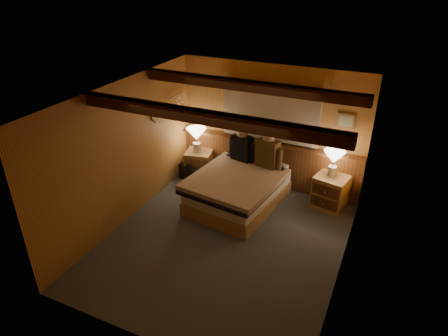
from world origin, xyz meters
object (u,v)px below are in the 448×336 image
Objects in this scene: nightstand_left at (199,164)px; duffel_bag at (193,172)px; nightstand_right at (330,192)px; lamp_left at (196,135)px; person_left at (242,146)px; person_right at (268,152)px; lamp_right at (334,158)px; bed at (238,189)px.

duffel_bag is (-0.06, -0.16, -0.12)m from nightstand_left.
lamp_left reaches higher than nightstand_right.
person_right is at bearing 4.99° from person_left.
nightstand_right is 1.82m from person_left.
person_right is (0.53, -0.05, 0.02)m from person_left.
lamp_left is 0.99m from person_left.
nightstand_left is 1.62m from person_right.
duffel_bag is at bearing -176.25° from lamp_right.
lamp_left is at bearing -167.81° from nightstand_right.
lamp_left is at bearing 158.94° from bed.
nightstand_right is 0.65m from lamp_right.
nightstand_right is at bearing -12.36° from nightstand_left.
person_left reaches higher than nightstand_left.
person_right is at bearing 65.60° from bed.
duffel_bag is at bearing 164.62° from bed.
person_left is at bearing -174.35° from person_right.
lamp_right reaches higher than duffel_bag.
lamp_right is (-0.02, 0.04, 0.65)m from nightstand_right.
lamp_left is at bearing -178.96° from lamp_right.
nightstand_right is at bearing 0.19° from lamp_left.
bed is 1.46m from lamp_left.
lamp_right reaches higher than bed.
lamp_right is at bearing -11.51° from nightstand_left.
bed is at bearing -28.61° from lamp_left.
person_left is (0.96, -0.05, 0.61)m from nightstand_left.
nightstand_left is 2.74m from lamp_right.
duffel_bag is at bearing -165.11° from nightstand_right.
nightstand_right is 0.90× the size of person_right.
bed is at bearing -5.14° from duffel_bag.
bed is 3.85× the size of lamp_left.
lamp_left is at bearing -147.40° from nightstand_left.
bed is 2.74× the size of person_right.
person_left is at bearing -177.58° from lamp_right.
person_right is (0.35, 0.56, 0.59)m from bed.
bed is 3.29× the size of duffel_bag.
bed is 1.31m from duffel_bag.
person_left reaches higher than lamp_right.
person_left is (-1.69, -0.07, -0.06)m from lamp_right.
bed is at bearing -145.21° from nightstand_right.
lamp_right is 2.83m from duffel_bag.
lamp_left is (-1.17, 0.64, 0.61)m from bed.
nightstand_left is at bearing 157.41° from bed.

